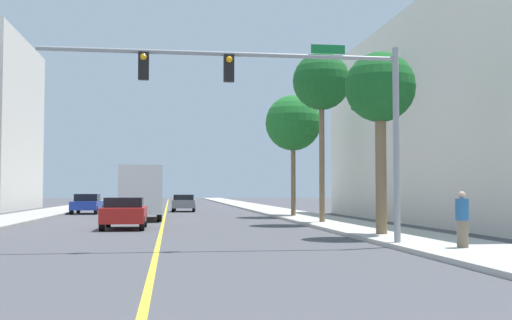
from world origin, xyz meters
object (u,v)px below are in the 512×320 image
at_px(palm_far, 293,123).
at_px(car_gray, 184,203).
at_px(traffic_signal_mast, 287,93).
at_px(delivery_truck, 142,192).
at_px(palm_mid, 321,83).
at_px(pedestrian, 462,220).
at_px(car_blue, 87,204).
at_px(car_red, 124,213).
at_px(palm_near, 380,90).

relative_size(palm_far, car_gray, 1.97).
height_order(palm_far, car_gray, palm_far).
bearing_deg(traffic_signal_mast, delivery_truck, 105.68).
bearing_deg(palm_mid, pedestrian, -88.11).
relative_size(traffic_signal_mast, car_blue, 2.67).
height_order(traffic_signal_mast, car_red, traffic_signal_mast).
bearing_deg(palm_near, pedestrian, -85.75).
distance_m(palm_near, palm_mid, 9.14).
distance_m(car_red, car_blue, 19.60).
xyz_separation_m(car_red, delivery_truck, (0.39, 8.67, 0.93)).
bearing_deg(delivery_truck, palm_mid, -34.78).
bearing_deg(traffic_signal_mast, pedestrian, -22.80).
bearing_deg(car_red, traffic_signal_mast, -61.03).
relative_size(traffic_signal_mast, car_gray, 2.76).
distance_m(traffic_signal_mast, car_blue, 31.35).
distance_m(palm_near, delivery_truck, 18.50).
height_order(car_red, car_blue, car_blue).
distance_m(palm_mid, pedestrian, 16.02).
relative_size(palm_far, delivery_truck, 1.03).
bearing_deg(car_red, delivery_truck, 87.41).
xyz_separation_m(palm_near, car_gray, (-6.80, 29.52, -4.87)).
relative_size(car_blue, delivery_truck, 0.54).
bearing_deg(delivery_truck, car_blue, 112.31).
height_order(delivery_truck, pedestrian, delivery_truck).
bearing_deg(car_red, palm_mid, 13.08).
distance_m(palm_near, car_red, 12.97).
bearing_deg(car_blue, traffic_signal_mast, 109.45).
distance_m(palm_near, car_gray, 30.68).
height_order(car_red, delivery_truck, delivery_truck).
height_order(car_blue, pedestrian, pedestrian).
distance_m(palm_mid, car_gray, 22.67).
distance_m(traffic_signal_mast, palm_mid, 13.59).
bearing_deg(pedestrian, car_red, -124.20).
height_order(palm_far, delivery_truck, palm_far).
relative_size(palm_near, car_red, 1.80).
bearing_deg(delivery_truck, palm_far, 13.46).
distance_m(car_red, car_gray, 23.12).
bearing_deg(palm_mid, palm_near, -89.61).
xyz_separation_m(palm_far, delivery_truck, (-9.86, -2.59, -4.58)).
relative_size(palm_near, car_gray, 1.71).
relative_size(car_gray, pedestrian, 2.52).
bearing_deg(pedestrian, car_gray, -152.96).
relative_size(car_red, car_gray, 0.95).
xyz_separation_m(palm_near, car_red, (-10.03, 6.63, -4.85)).
height_order(palm_near, car_red, palm_near).
height_order(car_gray, car_blue, car_blue).
xyz_separation_m(traffic_signal_mast, car_gray, (-2.48, 33.21, -4.08)).
height_order(car_blue, delivery_truck, delivery_truck).
relative_size(palm_far, car_red, 2.08).
bearing_deg(car_blue, palm_near, 119.76).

